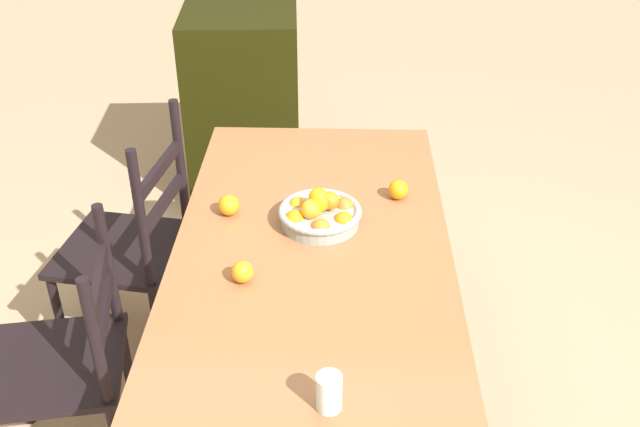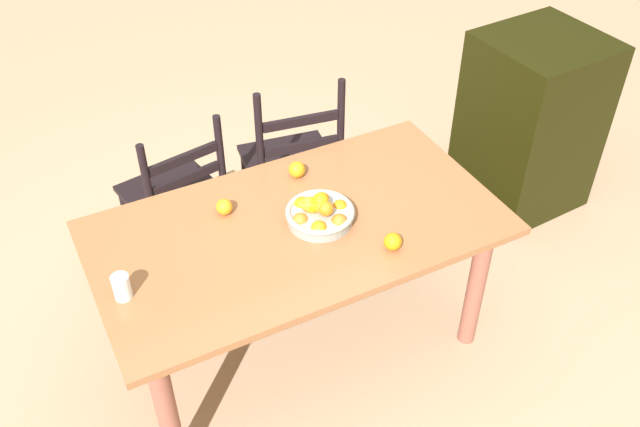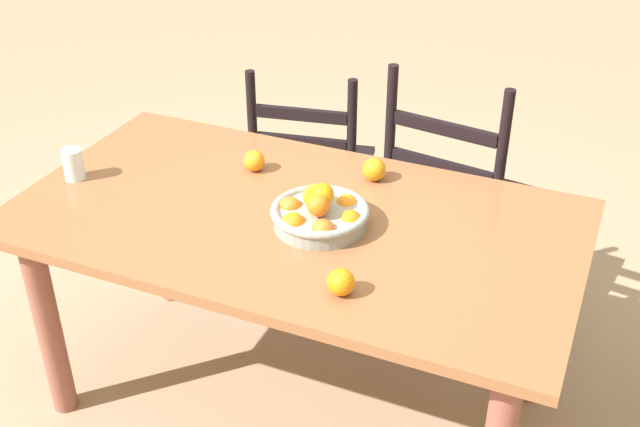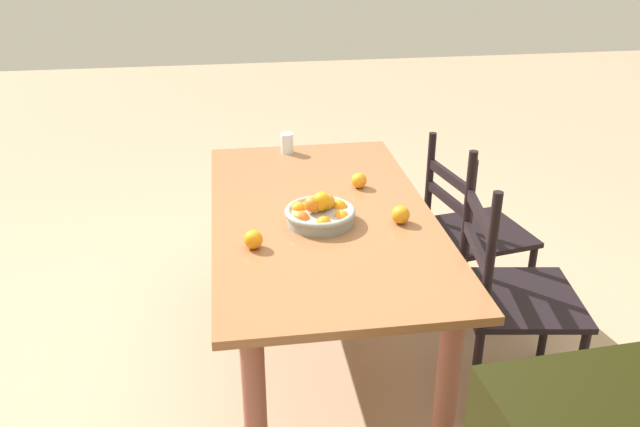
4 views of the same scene
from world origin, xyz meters
name	(u,v)px [view 2 (image 2 of 4)]	position (x,y,z in m)	size (l,w,h in m)	color
ground_plane	(301,343)	(0.00, 0.00, 0.00)	(12.00, 12.00, 0.00)	tan
dining_table	(298,246)	(0.00, 0.00, 0.62)	(1.65, 0.90, 0.73)	#925C39
chair_near_window	(177,197)	(-0.29, 0.78, 0.43)	(0.50, 0.50, 0.90)	black
chair_by_cabinet	(293,166)	(0.31, 0.71, 0.46)	(0.52, 0.52, 1.00)	black
cabinet	(530,123)	(1.62, 0.43, 0.49)	(0.60, 0.58, 0.99)	black
fruit_bowl	(320,213)	(0.09, -0.02, 0.78)	(0.28, 0.28, 0.13)	#949993
orange_loose_0	(297,169)	(0.14, 0.29, 0.77)	(0.07, 0.07, 0.07)	orange
orange_loose_1	(224,207)	(-0.23, 0.20, 0.77)	(0.07, 0.07, 0.07)	orange
orange_loose_2	(393,242)	(0.26, -0.29, 0.77)	(0.07, 0.07, 0.07)	orange
drinking_glass	(122,287)	(-0.73, -0.07, 0.78)	(0.06, 0.06, 0.10)	silver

